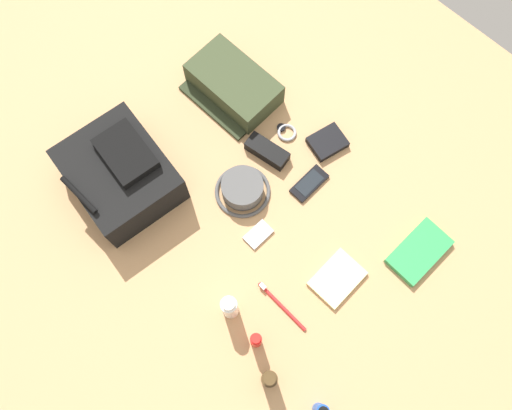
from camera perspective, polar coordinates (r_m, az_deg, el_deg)
name	(u,v)px	position (r m, az deg, el deg)	size (l,w,h in m)	color
ground_plane	(256,210)	(1.65, 0.00, -0.56)	(2.64, 2.02, 0.02)	tan
backpack	(120,174)	(1.65, -14.33, 3.25)	(0.36, 0.32, 0.17)	black
toiletry_pouch	(233,85)	(1.77, -2.46, 12.75)	(0.29, 0.21, 0.09)	#384228
bucket_hat	(242,189)	(1.63, -1.46, 1.73)	(0.17, 0.17, 0.06)	#515151
deodorant_spray	(321,410)	(1.51, 6.97, -21.02)	(0.03, 0.03, 0.13)	blue
cologne_bottle	(269,379)	(1.50, 1.41, -18.15)	(0.04, 0.04, 0.13)	#473319
sunscreen_spray	(256,340)	(1.51, 0.00, -14.30)	(0.03, 0.03, 0.11)	red
toothpaste_tube	(230,307)	(1.51, -2.84, -10.90)	(0.05, 0.05, 0.15)	white
paperback_novel	(419,252)	(1.67, 17.08, -4.80)	(0.12, 0.19, 0.02)	#2D934C
cell_phone	(309,183)	(1.67, 5.73, 2.31)	(0.06, 0.13, 0.01)	black
media_player	(258,234)	(1.61, 0.26, -3.17)	(0.05, 0.09, 0.01)	#B7B7BC
wristwatch	(286,132)	(1.74, 3.25, 7.82)	(0.07, 0.06, 0.01)	#99999E
toothbrush	(279,304)	(1.57, 2.52, -10.52)	(0.19, 0.02, 0.02)	red
wallet	(327,142)	(1.73, 7.67, 6.70)	(0.09, 0.11, 0.02)	black
notepad	(337,278)	(1.60, 8.70, -7.78)	(0.11, 0.15, 0.02)	beige
sunglasses_case	(267,151)	(1.69, 1.20, 5.79)	(0.14, 0.06, 0.04)	black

